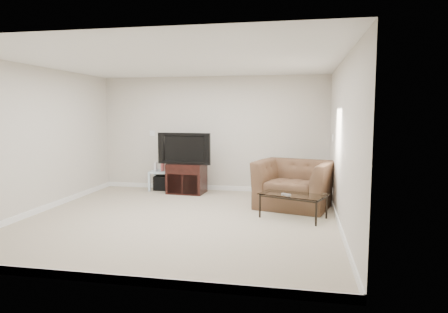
% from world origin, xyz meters
% --- Properties ---
extents(floor, '(5.00, 5.00, 0.00)m').
position_xyz_m(floor, '(0.00, 0.00, 0.00)').
color(floor, tan).
rests_on(floor, ground).
extents(ceiling, '(5.00, 5.00, 0.00)m').
position_xyz_m(ceiling, '(0.00, 0.00, 2.50)').
color(ceiling, white).
rests_on(ceiling, ground).
extents(wall_back, '(5.00, 0.02, 2.50)m').
position_xyz_m(wall_back, '(0.00, 2.50, 1.25)').
color(wall_back, silver).
rests_on(wall_back, ground).
extents(wall_left, '(0.02, 5.00, 2.50)m').
position_xyz_m(wall_left, '(-2.50, 0.00, 1.25)').
color(wall_left, silver).
rests_on(wall_left, ground).
extents(wall_right, '(0.02, 5.00, 2.50)m').
position_xyz_m(wall_right, '(2.50, 0.00, 1.25)').
color(wall_right, silver).
rests_on(wall_right, ground).
extents(plate_back, '(0.12, 0.02, 0.12)m').
position_xyz_m(plate_back, '(-1.40, 2.49, 1.25)').
color(plate_back, white).
rests_on(plate_back, wall_back).
extents(plate_right_switch, '(0.02, 0.09, 0.13)m').
position_xyz_m(plate_right_switch, '(2.49, 1.60, 1.25)').
color(plate_right_switch, white).
rests_on(plate_right_switch, wall_right).
extents(plate_right_outlet, '(0.02, 0.08, 0.12)m').
position_xyz_m(plate_right_outlet, '(2.49, 1.30, 0.30)').
color(plate_right_outlet, white).
rests_on(plate_right_outlet, wall_right).
extents(tv_stand, '(0.80, 0.58, 0.64)m').
position_xyz_m(tv_stand, '(-0.48, 2.05, 0.32)').
color(tv_stand, black).
rests_on(tv_stand, floor).
extents(dvd_player, '(0.45, 0.33, 0.06)m').
position_xyz_m(dvd_player, '(-0.48, 2.01, 0.53)').
color(dvd_player, black).
rests_on(dvd_player, tv_stand).
extents(television, '(1.08, 0.29, 0.66)m').
position_xyz_m(television, '(-0.48, 2.02, 0.97)').
color(television, black).
rests_on(television, tv_stand).
extents(side_table, '(0.47, 0.47, 0.43)m').
position_xyz_m(side_table, '(-1.14, 2.28, 0.21)').
color(side_table, '#A5BBCA').
rests_on(side_table, floor).
extents(subwoofer, '(0.33, 0.33, 0.32)m').
position_xyz_m(subwoofer, '(-1.12, 2.30, 0.15)').
color(subwoofer, black).
rests_on(subwoofer, floor).
extents(game_console, '(0.06, 0.15, 0.20)m').
position_xyz_m(game_console, '(-1.25, 2.26, 0.52)').
color(game_console, white).
rests_on(game_console, side_table).
extents(game_case, '(0.05, 0.12, 0.17)m').
position_xyz_m(game_case, '(-1.09, 2.26, 0.51)').
color(game_case, '#CC4C4C').
rests_on(game_case, side_table).
extents(recliner, '(1.47, 1.15, 1.14)m').
position_xyz_m(recliner, '(1.80, 1.20, 0.57)').
color(recliner, '#4C3020').
rests_on(recliner, floor).
extents(coffee_table, '(1.16, 0.91, 0.40)m').
position_xyz_m(coffee_table, '(1.80, 0.41, 0.20)').
color(coffee_table, black).
rests_on(coffee_table, floor).
extents(remote, '(0.16, 0.13, 0.02)m').
position_xyz_m(remote, '(1.69, 0.31, 0.41)').
color(remote, '#B2B2B7').
rests_on(remote, coffee_table).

